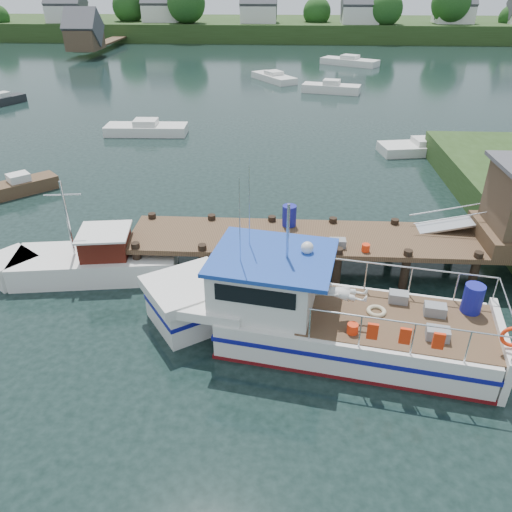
# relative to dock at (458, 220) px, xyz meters

# --- Properties ---
(ground_plane) EXTENTS (160.00, 160.00, 0.00)m
(ground_plane) POSITION_rel_dock_xyz_m (-6.51, -0.01, -2.24)
(ground_plane) COLOR black
(far_shore) EXTENTS (140.00, 42.55, 9.22)m
(far_shore) POSITION_rel_dock_xyz_m (-6.50, 82.36, -0.14)
(far_shore) COLOR #28411B
(far_shore) RESTS_ON ground
(dock) EXTENTS (16.60, 3.00, 4.78)m
(dock) POSITION_rel_dock_xyz_m (0.00, 0.00, 0.00)
(dock) COLOR #503926
(dock) RESTS_ON ground
(lobster_boat) EXTENTS (11.52, 5.05, 5.54)m
(lobster_boat) POSITION_rel_dock_xyz_m (-5.66, -4.56, -1.24)
(lobster_boat) COLOR silver
(lobster_boat) RESTS_ON ground
(work_boat) EXTENTS (7.47, 3.11, 3.90)m
(work_boat) POSITION_rel_dock_xyz_m (-14.08, -1.07, -1.62)
(work_boat) COLOR silver
(work_boat) RESTS_ON ground
(moored_rowboat) EXTENTS (3.56, 3.51, 1.08)m
(moored_rowboat) POSITION_rel_dock_xyz_m (-20.59, 6.92, -1.84)
(moored_rowboat) COLOR #503926
(moored_rowboat) RESTS_ON ground
(moored_far) EXTENTS (7.52, 5.75, 1.23)m
(moored_far) POSITION_rel_dock_xyz_m (1.53, 51.10, -1.78)
(moored_far) COLOR silver
(moored_far) RESTS_ON ground
(moored_a) EXTENTS (5.93, 2.20, 1.08)m
(moored_a) POSITION_rel_dock_xyz_m (-16.67, 18.41, -1.84)
(moored_a) COLOR silver
(moored_a) RESTS_ON ground
(moored_b) EXTENTS (5.87, 3.14, 1.23)m
(moored_b) POSITION_rel_dock_xyz_m (-2.09, 33.90, -1.78)
(moored_b) COLOR silver
(moored_b) RESTS_ON ground
(moored_c) EXTENTS (6.34, 3.10, 0.96)m
(moored_c) POSITION_rel_dock_xyz_m (2.72, 15.19, -1.89)
(moored_c) COLOR silver
(moored_c) RESTS_ON ground
(moored_d) EXTENTS (5.20, 6.40, 1.06)m
(moored_d) POSITION_rel_dock_xyz_m (-7.90, 39.70, -1.85)
(moored_d) COLOR silver
(moored_d) RESTS_ON ground
(moored_e) EXTENTS (2.97, 4.03, 1.07)m
(moored_e) POSITION_rel_dock_xyz_m (-31.85, 27.12, -1.85)
(moored_e) COLOR black
(moored_e) RESTS_ON ground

